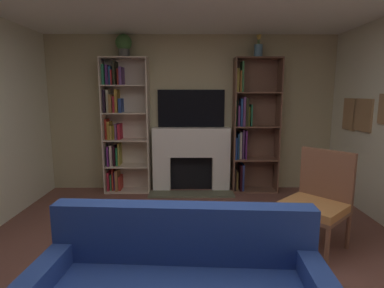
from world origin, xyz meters
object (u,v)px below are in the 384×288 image
armchair (318,199)px  vase_with_flowers (258,49)px  bookshelf_right (249,128)px  potted_plant (124,45)px  bookshelf_left (121,125)px  tv (191,108)px  fireplace (191,157)px

armchair → vase_with_flowers: bearing=98.4°
bookshelf_right → potted_plant: bearing=-179.1°
bookshelf_left → potted_plant: size_ratio=6.17×
bookshelf_right → potted_plant: 2.42m
bookshelf_left → vase_with_flowers: (2.22, -0.03, 1.22)m
tv → bookshelf_right: size_ratio=0.51×
vase_with_flowers → fireplace: bearing=178.7°
fireplace → vase_with_flowers: 2.05m
tv → bookshelf_left: size_ratio=0.51×
tv → bookshelf_left: 1.20m
vase_with_flowers → bookshelf_right: bearing=163.6°
potted_plant → bookshelf_left: bearing=165.4°
fireplace → tv: size_ratio=1.25×
bookshelf_left → potted_plant: potted_plant is taller
tv → bookshelf_left: bookshelf_left is taller
bookshelf_left → potted_plant: bearing=-14.6°
vase_with_flowers → potted_plant: bearing=-180.0°
tv → vase_with_flowers: (1.06, -0.12, 0.94)m
tv → armchair: bearing=-56.3°
tv → vase_with_flowers: 1.42m
fireplace → vase_with_flowers: (1.06, -0.02, 1.75)m
fireplace → vase_with_flowers: bearing=-1.3°
bookshelf_right → armchair: (0.38, -1.92, -0.54)m
potted_plant → vase_with_flowers: bearing=0.0°
fireplace → vase_with_flowers: vase_with_flowers is taller
fireplace → potted_plant: bearing=-178.7°
potted_plant → fireplace: bearing=1.3°
fireplace → tv: 0.82m
bookshelf_left → armchair: size_ratio=2.12×
fireplace → bookshelf_left: 1.28m
fireplace → bookshelf_right: bearing=0.4°
fireplace → vase_with_flowers: size_ratio=3.87×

